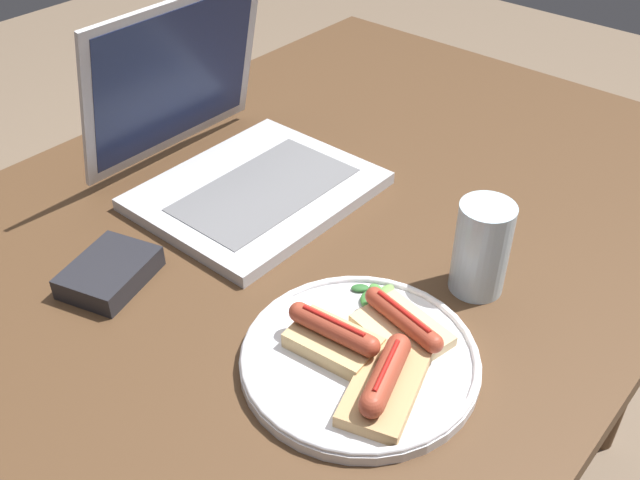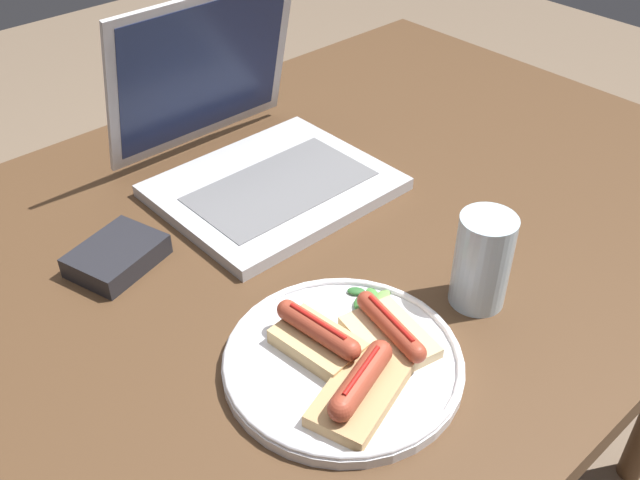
% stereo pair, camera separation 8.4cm
% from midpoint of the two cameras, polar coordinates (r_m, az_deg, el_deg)
% --- Properties ---
extents(desk, '(1.37, 0.89, 0.74)m').
position_cam_midpoint_polar(desk, '(0.99, -4.37, -2.70)').
color(desk, '#4C331E').
rests_on(desk, ground_plane).
extents(laptop, '(0.31, 0.32, 0.26)m').
position_cam_midpoint_polar(laptop, '(1.04, -9.27, 6.42)').
color(laptop, '#B7B7BC').
rests_on(laptop, desk).
extents(plate, '(0.26, 0.26, 0.02)m').
position_cam_midpoint_polar(plate, '(0.77, 0.04, -9.56)').
color(plate, silver).
rests_on(plate, desk).
extents(sausage_toast_left, '(0.07, 0.11, 0.04)m').
position_cam_midpoint_polar(sausage_toast_left, '(0.76, -2.11, -7.89)').
color(sausage_toast_left, tan).
rests_on(sausage_toast_left, plate).
extents(sausage_toast_middle, '(0.13, 0.10, 0.04)m').
position_cam_midpoint_polar(sausage_toast_middle, '(0.72, 1.85, -11.43)').
color(sausage_toast_middle, tan).
rests_on(sausage_toast_middle, plate).
extents(sausage_toast_right, '(0.09, 0.11, 0.04)m').
position_cam_midpoint_polar(sausage_toast_right, '(0.78, 3.54, -6.97)').
color(sausage_toast_right, '#D6B784').
rests_on(sausage_toast_right, plate).
extents(salad_pile, '(0.06, 0.06, 0.01)m').
position_cam_midpoint_polar(salad_pile, '(0.83, 1.54, -4.91)').
color(salad_pile, '#2D662D').
rests_on(salad_pile, plate).
extents(drinking_glass, '(0.07, 0.07, 0.12)m').
position_cam_midpoint_polar(drinking_glass, '(0.84, 10.04, -0.75)').
color(drinking_glass, silver).
rests_on(drinking_glass, desk).
extents(external_drive, '(0.13, 0.11, 0.03)m').
position_cam_midpoint_polar(external_drive, '(0.92, -19.03, -2.57)').
color(external_drive, '#232328').
rests_on(external_drive, desk).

